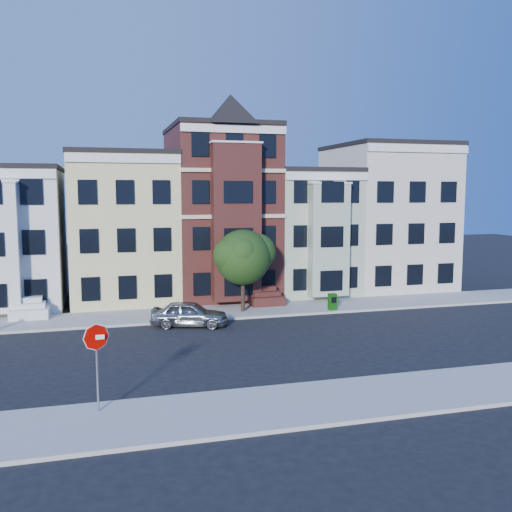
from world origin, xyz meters
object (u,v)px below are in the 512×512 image
object	(u,v)px
street_tree	(243,261)
newspaper_box	(332,302)
parked_car	(189,314)
stop_sign	(97,362)

from	to	relation	value
street_tree	newspaper_box	bearing A→B (deg)	-12.00
street_tree	newspaper_box	xyz separation A→B (m)	(5.56, -1.18, -2.65)
parked_car	stop_sign	xyz separation A→B (m)	(-5.05, -11.96, 1.15)
newspaper_box	stop_sign	size ratio (longest dim) A/B	0.30
parked_car	stop_sign	bearing A→B (deg)	175.52
stop_sign	parked_car	bearing A→B (deg)	64.78
street_tree	parked_car	world-z (taller)	street_tree
street_tree	parked_car	distance (m)	5.26
parked_car	newspaper_box	bearing A→B (deg)	-63.32
street_tree	stop_sign	world-z (taller)	street_tree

